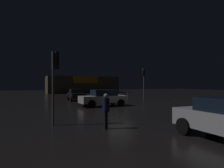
{
  "coord_description": "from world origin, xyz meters",
  "views": [
    {
      "loc": [
        -7.83,
        -17.01,
        2.13
      ],
      "look_at": [
        1.3,
        5.04,
        2.18
      ],
      "focal_mm": 31.63,
      "sensor_mm": 36.0,
      "label": 1
    }
  ],
  "objects_px": {
    "store_building": "(82,85)",
    "car_near": "(103,98)",
    "car_far": "(76,95)",
    "traffic_signal_main": "(55,70)",
    "pedestrian": "(106,108)",
    "traffic_signal_cross_left": "(144,77)"
  },
  "relations": [
    {
      "from": "car_near",
      "to": "pedestrian",
      "type": "relative_size",
      "value": 2.71
    },
    {
      "from": "store_building",
      "to": "car_near",
      "type": "distance_m",
      "value": 32.57
    },
    {
      "from": "store_building",
      "to": "car_far",
      "type": "bearing_deg",
      "value": -105.34
    },
    {
      "from": "traffic_signal_cross_left",
      "to": "car_far",
      "type": "bearing_deg",
      "value": 169.43
    },
    {
      "from": "store_building",
      "to": "car_far",
      "type": "distance_m",
      "value": 25.1
    },
    {
      "from": "traffic_signal_main",
      "to": "car_far",
      "type": "relative_size",
      "value": 1.0
    },
    {
      "from": "traffic_signal_main",
      "to": "car_near",
      "type": "bearing_deg",
      "value": 53.65
    },
    {
      "from": "car_far",
      "to": "traffic_signal_main",
      "type": "bearing_deg",
      "value": -106.22
    },
    {
      "from": "store_building",
      "to": "traffic_signal_cross_left",
      "type": "height_order",
      "value": "traffic_signal_cross_left"
    },
    {
      "from": "traffic_signal_main",
      "to": "traffic_signal_cross_left",
      "type": "height_order",
      "value": "traffic_signal_cross_left"
    },
    {
      "from": "traffic_signal_main",
      "to": "traffic_signal_cross_left",
      "type": "distance_m",
      "value": 19.15
    },
    {
      "from": "store_building",
      "to": "traffic_signal_cross_left",
      "type": "xyz_separation_m",
      "value": [
        2.63,
        -25.9,
        1.16
      ]
    },
    {
      "from": "traffic_signal_main",
      "to": "pedestrian",
      "type": "height_order",
      "value": "traffic_signal_main"
    },
    {
      "from": "car_far",
      "to": "car_near",
      "type": "bearing_deg",
      "value": -83.2
    },
    {
      "from": "store_building",
      "to": "car_near",
      "type": "height_order",
      "value": "store_building"
    },
    {
      "from": "store_building",
      "to": "car_near",
      "type": "xyz_separation_m",
      "value": [
        -5.69,
        -32.05,
        -1.22
      ]
    },
    {
      "from": "car_near",
      "to": "pedestrian",
      "type": "distance_m",
      "value": 9.71
    },
    {
      "from": "traffic_signal_main",
      "to": "traffic_signal_cross_left",
      "type": "bearing_deg",
      "value": 44.44
    },
    {
      "from": "store_building",
      "to": "car_far",
      "type": "height_order",
      "value": "store_building"
    },
    {
      "from": "traffic_signal_cross_left",
      "to": "car_near",
      "type": "distance_m",
      "value": 10.62
    },
    {
      "from": "traffic_signal_main",
      "to": "pedestrian",
      "type": "distance_m",
      "value": 3.46
    },
    {
      "from": "traffic_signal_main",
      "to": "car_near",
      "type": "distance_m",
      "value": 9.25
    }
  ]
}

